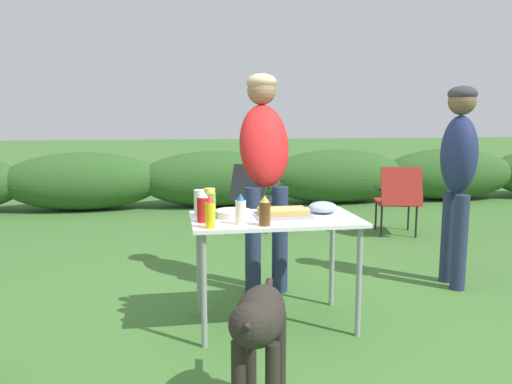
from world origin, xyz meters
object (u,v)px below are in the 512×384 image
Objects in this scene: folding_table at (275,229)px; mixing_bowl at (323,207)px; beer_bottle at (265,211)px; camp_chair_near_hedge at (255,193)px; food_tray at (283,213)px; ketchup_bottle at (203,207)px; plate_stack at (233,214)px; standing_person_in_dark_puffer at (264,155)px; paper_cup_stack at (200,203)px; relish_jar at (210,204)px; dog at (259,328)px; mustard_bottle at (210,213)px; standing_person_in_navy_coat at (458,164)px; camp_chair_green_behind_table at (398,197)px; mayo_bottle at (241,210)px.

mixing_bowl is at bearing 14.82° from folding_table.
beer_bottle reaches higher than camp_chair_near_hedge.
ketchup_bottle reaches higher than food_tray.
plate_stack is 0.14× the size of standing_person_in_dark_puffer.
mixing_bowl is 1.15× the size of paper_cup_stack.
food_tray is at bearing 8.56° from ketchup_bottle.
relish_jar is 0.26× the size of dog.
paper_cup_stack is 0.41m from mustard_bottle.
beer_bottle is at bearing -62.30° from camp_chair_near_hedge.
standing_person_in_navy_coat is (1.57, 0.53, 0.25)m from food_tray.
dog is (0.17, -1.05, -0.36)m from ketchup_bottle.
standing_person_in_dark_puffer is at bearing 47.96° from paper_cup_stack.
camp_chair_green_behind_table is (2.41, 2.55, -0.37)m from mustard_bottle.
standing_person_in_dark_puffer reaches higher than camp_chair_green_behind_table.
paper_cup_stack is (-0.54, 0.15, 0.06)m from food_tray.
standing_person_in_dark_puffer is 2.10× the size of camp_chair_near_hedge.
camp_chair_green_behind_table is at bearing -106.03° from dog.
beer_bottle is 3.29m from camp_chair_green_behind_table.
beer_bottle is at bearing -115.33° from folding_table.
camp_chair_near_hedge is at bearing 74.93° from relish_jar.
folding_table is 0.39m from mixing_bowl.
plate_stack is 1.97m from standing_person_in_navy_coat.
folding_table is 0.53m from paper_cup_stack.
mustard_bottle is 0.11× the size of standing_person_in_dark_puffer.
ketchup_bottle is 0.12× the size of standing_person_in_navy_coat.
food_tray is at bearing -59.67° from camp_chair_near_hedge.
dog is 0.93× the size of camp_chair_near_hedge.
folding_table is 5.44× the size of ketchup_bottle.
standing_person_in_navy_coat is (2.10, 0.61, 0.18)m from ketchup_bottle.
paper_cup_stack is 0.87× the size of mustard_bottle.
dog is (-0.36, -1.12, -0.29)m from food_tray.
standing_person_in_navy_coat is (1.74, 0.77, 0.19)m from beer_bottle.
mayo_bottle is 0.23× the size of camp_chair_near_hedge.
mixing_bowl is 0.79m from relish_jar.
mustard_bottle is at bearing -81.14° from ketchup_bottle.
camp_chair_near_hedge is at bearing -145.56° from standing_person_in_navy_coat.
plate_stack is 1.18× the size of relish_jar.
folding_table is 5.71× the size of mayo_bottle.
mayo_bottle is 1.03m from standing_person_in_dark_puffer.
standing_person_in_navy_coat is (1.89, 0.48, 0.25)m from plate_stack.
mayo_bottle is at bearing -26.68° from ketchup_bottle.
paper_cup_stack is at bearing -131.04° from standing_person_in_dark_puffer.
relish_jar reaches higher than dog.
standing_person_in_dark_puffer reaches higher than folding_table.
beer_bottle is at bearing -20.41° from mayo_bottle.
standing_person_in_navy_coat is 2.60m from dog.
relish_jar is 0.12× the size of standing_person_in_navy_coat.
plate_stack is 0.63m from mixing_bowl.
relish_jar is at bearing -179.05° from food_tray.
standing_person_in_navy_coat reaches higher than mayo_bottle.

